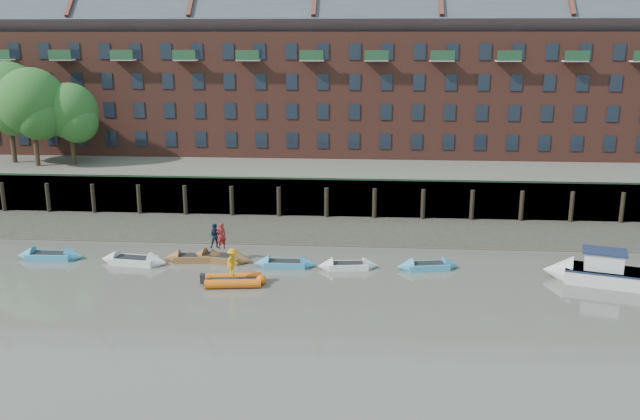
# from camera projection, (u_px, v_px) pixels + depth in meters

# --- Properties ---
(ground) EXTENTS (220.00, 220.00, 0.00)m
(ground) POSITION_uv_depth(u_px,v_px,m) (263.00, 324.00, 35.87)
(ground) COLOR #625D54
(ground) RESTS_ON ground
(foreshore) EXTENTS (110.00, 8.00, 0.50)m
(foreshore) POSITION_uv_depth(u_px,v_px,m) (298.00, 230.00, 53.26)
(foreshore) COLOR #3D382F
(foreshore) RESTS_ON ground
(mud_band) EXTENTS (110.00, 1.60, 0.10)m
(mud_band) POSITION_uv_depth(u_px,v_px,m) (293.00, 243.00, 49.98)
(mud_band) COLOR #4C4336
(mud_band) RESTS_ON ground
(river_wall) EXTENTS (110.00, 1.23, 3.30)m
(river_wall) POSITION_uv_depth(u_px,v_px,m) (303.00, 197.00, 57.09)
(river_wall) COLOR #2D2A26
(river_wall) RESTS_ON ground
(bank_terrace) EXTENTS (110.00, 28.00, 3.20)m
(bank_terrace) POSITION_uv_depth(u_px,v_px,m) (316.00, 167.00, 70.25)
(bank_terrace) COLOR #5E594D
(bank_terrace) RESTS_ON ground
(apartment_terrace) EXTENTS (80.60, 15.56, 20.98)m
(apartment_terrace) POSITION_uv_depth(u_px,v_px,m) (317.00, 56.00, 68.41)
(apartment_terrace) COLOR brown
(apartment_terrace) RESTS_ON bank_terrace
(tree_cluster) EXTENTS (11.76, 7.74, 9.40)m
(tree_cluster) POSITION_uv_depth(u_px,v_px,m) (30.00, 101.00, 61.86)
(tree_cluster) COLOR #3A281C
(tree_cluster) RESTS_ON bank_terrace
(rowboat_0) EXTENTS (4.65, 1.50, 1.34)m
(rowboat_0) POSITION_uv_depth(u_px,v_px,m) (50.00, 256.00, 46.21)
(rowboat_0) COLOR teal
(rowboat_0) RESTS_ON ground
(rowboat_1) EXTENTS (4.81, 1.92, 1.36)m
(rowboat_1) POSITION_uv_depth(u_px,v_px,m) (134.00, 261.00, 45.23)
(rowboat_1) COLOR silver
(rowboat_1) RESTS_ON ground
(rowboat_2) EXTENTS (4.41, 1.69, 1.25)m
(rowboat_2) POSITION_uv_depth(u_px,v_px,m) (195.00, 258.00, 45.85)
(rowboat_2) COLOR brown
(rowboat_2) RESTS_ON ground
(rowboat_3) EXTENTS (4.60, 2.09, 1.29)m
(rowboat_3) POSITION_uv_depth(u_px,v_px,m) (220.00, 258.00, 45.78)
(rowboat_3) COLOR brown
(rowboat_3) RESTS_ON ground
(rowboat_4) EXTENTS (4.22, 1.32, 1.22)m
(rowboat_4) POSITION_uv_depth(u_px,v_px,m) (285.00, 264.00, 44.66)
(rowboat_4) COLOR teal
(rowboat_4) RESTS_ON ground
(rowboat_5) EXTENTS (4.14, 1.68, 1.17)m
(rowboat_5) POSITION_uv_depth(u_px,v_px,m) (348.00, 266.00, 44.32)
(rowboat_5) COLOR silver
(rowboat_5) RESTS_ON ground
(rowboat_6) EXTENTS (4.33, 1.95, 1.21)m
(rowboat_6) POSITION_uv_depth(u_px,v_px,m) (428.00, 266.00, 44.24)
(rowboat_6) COLOR teal
(rowboat_6) RESTS_ON ground
(rib_tender) EXTENTS (3.79, 2.15, 0.64)m
(rib_tender) POSITION_uv_depth(u_px,v_px,m) (236.00, 280.00, 41.46)
(rib_tender) COLOR #E55D0E
(rib_tender) RESTS_ON ground
(motor_launch) EXTENTS (6.89, 3.93, 2.70)m
(motor_launch) POSITION_uv_depth(u_px,v_px,m) (591.00, 271.00, 41.82)
(motor_launch) COLOR silver
(motor_launch) RESTS_ON ground
(person_rower_a) EXTENTS (0.79, 0.72, 1.82)m
(person_rower_a) POSITION_uv_depth(u_px,v_px,m) (221.00, 236.00, 45.47)
(person_rower_a) COLOR maroon
(person_rower_a) RESTS_ON rowboat_3
(person_rower_b) EXTENTS (0.93, 0.78, 1.72)m
(person_rower_b) POSITION_uv_depth(u_px,v_px,m) (215.00, 236.00, 45.61)
(person_rower_b) COLOR #19233F
(person_rower_b) RESTS_ON rowboat_3
(person_rib_crew) EXTENTS (0.98, 1.27, 1.74)m
(person_rib_crew) POSITION_uv_depth(u_px,v_px,m) (233.00, 262.00, 41.08)
(person_rib_crew) COLOR orange
(person_rib_crew) RESTS_ON rib_tender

